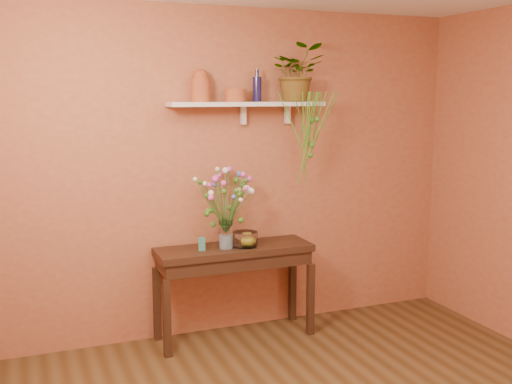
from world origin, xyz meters
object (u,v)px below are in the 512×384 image
Objects in this scene: terracotta_jug at (200,86)px; glass_bowl at (245,240)px; sideboard at (234,260)px; blue_bottle at (257,89)px; spider_plant at (298,73)px; bouquet at (227,191)px; glass_vase at (226,236)px.

terracotta_jug is 1.27× the size of glass_bowl.
glass_bowl reaches higher than sideboard.
blue_bottle is 0.37m from spider_plant.
blue_bottle is at bearing 25.71° from sideboard.
sideboard is 0.58m from bouquet.
blue_bottle reaches higher than terracotta_jug.
glass_vase is 0.36m from bouquet.
glass_vase reaches higher than glass_bowl.
sideboard is 6.34× the size of glass_bowl.
blue_bottle is 0.55× the size of spider_plant.
sideboard is 2.71× the size of spider_plant.
glass_bowl is at bearing 0.53° from glass_vase.
spider_plant is at bearing 8.50° from sideboard.
terracotta_jug is 0.54× the size of spider_plant.
terracotta_jug is 1.28m from glass_bowl.
spider_plant is 1.15m from bouquet.
bouquet is (-0.06, -0.02, 0.57)m from sideboard.
glass_vase reaches higher than sideboard.
blue_bottle is 0.51× the size of bouquet.
glass_bowl is at bearing -166.53° from spider_plant.
glass_bowl is (0.14, -0.02, -0.40)m from bouquet.
terracotta_jug is at bearing 179.52° from blue_bottle.
glass_bowl is at bearing -22.46° from sideboard.
bouquet is (-0.66, -0.11, -0.94)m from spider_plant.
terracotta_jug is at bearing 153.39° from glass_bowl.
terracotta_jug is 0.83m from spider_plant.
spider_plant is at bearing 10.38° from glass_vase.
glass_vase is at bearing -157.08° from sideboard.
bouquet is at bearing -39.79° from terracotta_jug.
glass_bowl is (-0.51, -0.12, -1.34)m from spider_plant.
terracotta_jug is 0.48m from blue_bottle.
bouquet is at bearing 173.43° from glass_bowl.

